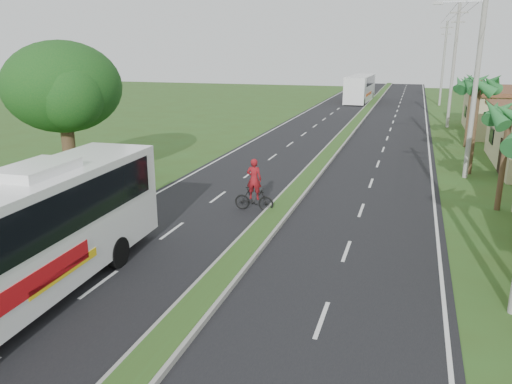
% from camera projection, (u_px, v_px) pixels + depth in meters
% --- Properties ---
extents(ground, '(180.00, 180.00, 0.00)m').
position_uv_depth(ground, '(203.00, 301.00, 14.51)').
color(ground, '#354E1C').
rests_on(ground, ground).
extents(road_asphalt, '(14.00, 160.00, 0.02)m').
position_uv_depth(road_asphalt, '(324.00, 160.00, 32.84)').
color(road_asphalt, black).
rests_on(road_asphalt, ground).
extents(median_strip, '(1.20, 160.00, 0.18)m').
position_uv_depth(median_strip, '(324.00, 159.00, 32.81)').
color(median_strip, gray).
rests_on(median_strip, ground).
extents(lane_edge_left, '(0.12, 160.00, 0.01)m').
position_uv_depth(lane_edge_left, '(228.00, 154.00, 34.78)').
color(lane_edge_left, silver).
rests_on(lane_edge_left, ground).
extents(lane_edge_right, '(0.12, 160.00, 0.01)m').
position_uv_depth(lane_edge_right, '(431.00, 168.00, 30.90)').
color(lane_edge_right, silver).
rests_on(lane_edge_right, ground).
extents(palm_verge_b, '(2.40, 2.40, 5.05)m').
position_uv_depth(palm_verge_b, '(510.00, 114.00, 21.59)').
color(palm_verge_b, '#473321').
rests_on(palm_verge_b, ground).
extents(palm_verge_c, '(2.40, 2.40, 5.85)m').
position_uv_depth(palm_verge_c, '(479.00, 85.00, 27.97)').
color(palm_verge_c, '#473321').
rests_on(palm_verge_c, ground).
extents(palm_verge_d, '(2.40, 2.40, 5.25)m').
position_uv_depth(palm_verge_d, '(472.00, 85.00, 36.23)').
color(palm_verge_d, '#473321').
rests_on(palm_verge_d, ground).
extents(shade_tree, '(6.30, 6.00, 7.54)m').
position_uv_depth(shade_tree, '(61.00, 90.00, 25.81)').
color(shade_tree, '#473321').
rests_on(shade_tree, ground).
extents(utility_pole_b, '(3.20, 0.28, 12.00)m').
position_uv_depth(utility_pole_b, '(477.00, 65.00, 26.84)').
color(utility_pole_b, gray).
rests_on(utility_pole_b, ground).
extents(utility_pole_c, '(1.60, 0.28, 11.00)m').
position_uv_depth(utility_pole_c, '(453.00, 65.00, 45.32)').
color(utility_pole_c, gray).
rests_on(utility_pole_c, ground).
extents(utility_pole_d, '(1.60, 0.28, 10.50)m').
position_uv_depth(utility_pole_d, '(443.00, 63.00, 63.73)').
color(utility_pole_d, gray).
rests_on(utility_pole_d, ground).
extents(coach_bus_main, '(3.13, 12.25, 3.92)m').
position_uv_depth(coach_bus_main, '(15.00, 237.00, 13.55)').
color(coach_bus_main, white).
rests_on(coach_bus_main, ground).
extents(coach_bus_far, '(3.01, 12.40, 3.59)m').
position_uv_depth(coach_bus_far, '(360.00, 87.00, 69.11)').
color(coach_bus_far, white).
rests_on(coach_bus_far, ground).
extents(motorcyclist, '(1.83, 0.57, 2.42)m').
position_uv_depth(motorcyclist, '(254.00, 192.00, 22.43)').
color(motorcyclist, black).
rests_on(motorcyclist, ground).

